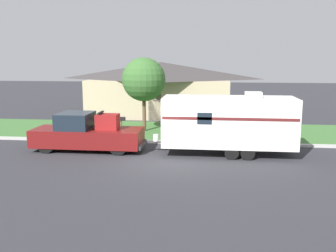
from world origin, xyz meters
The scene contains 8 objects.
ground_plane centered at (0.00, 0.00, 0.00)m, with size 120.00×120.00×0.00m, color #2D2D33.
curb_strip centered at (0.00, 3.75, 0.07)m, with size 80.00×0.30×0.14m.
lawn_strip centered at (0.00, 7.40, 0.01)m, with size 80.00×7.00×0.03m.
house_across_street centered at (-1.74, 15.08, 2.34)m, with size 12.49×7.77×4.53m.
pickup_truck centered at (-3.95, 1.66, 0.89)m, with size 5.90×2.07×2.09m.
travel_trailer centered at (3.49, 1.66, 1.70)m, with size 7.54×2.38×3.21m.
mailbox centered at (-2.79, 4.71, 1.03)m, with size 0.48×0.20×1.34m.
tree_in_yard centered at (-1.81, 7.17, 3.46)m, with size 2.87×2.87×4.91m.
Camera 1 is at (2.54, -17.21, 4.85)m, focal length 40.00 mm.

